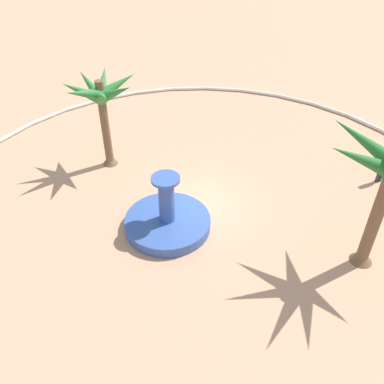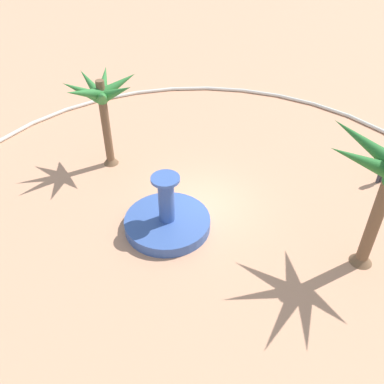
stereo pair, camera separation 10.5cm
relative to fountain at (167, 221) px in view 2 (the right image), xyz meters
The scene contains 5 objects.
ground_plane 2.03m from the fountain, 86.44° to the right, with size 80.00×80.00×0.00m, color tan.
plaza_curb 2.02m from the fountain, 86.44° to the right, with size 23.47×23.47×0.20m, color silver.
fountain is the anchor object (origin of this frame).
palm_tree_near_fountain 6.26m from the fountain, ahead, with size 3.34×3.50×4.49m.
person_cyclist_helmet 10.01m from the fountain, 114.63° to the right, with size 0.32×0.49×1.59m.
Camera 2 is at (-9.87, 9.54, 11.40)m, focal length 39.03 mm.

